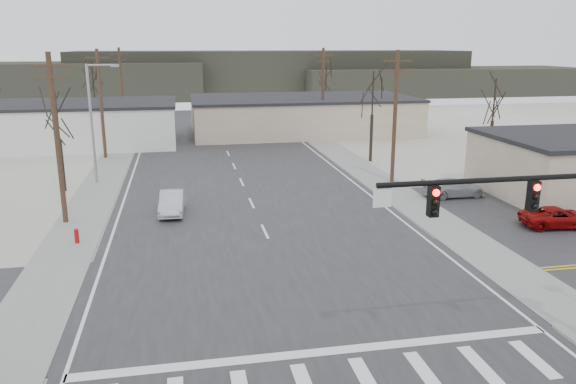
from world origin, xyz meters
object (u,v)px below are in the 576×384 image
car_parked_dark_a (535,186)px  car_parked_silver (454,188)px  car_far_a (269,133)px  traffic_signal_mast (559,221)px  fire_hydrant (77,236)px  car_parked_red (558,217)px  car_far_b (155,127)px  sedan_crossing (172,202)px

car_parked_dark_a → car_parked_silver: bearing=100.9°
car_parked_silver → car_parked_dark_a: bearing=-102.1°
car_far_a → car_parked_silver: car_far_a is taller
traffic_signal_mast → car_parked_silver: size_ratio=2.05×
traffic_signal_mast → car_far_a: size_ratio=1.77×
fire_hydrant → car_parked_red: (27.12, -2.38, 0.17)m
traffic_signal_mast → car_far_a: traffic_signal_mast is taller
car_far_a → traffic_signal_mast: bearing=93.8°
traffic_signal_mast → fire_hydrant: (-18.09, 14.20, -4.22)m
car_far_a → car_far_b: size_ratio=1.15×
car_far_b → car_parked_red: car_far_b is taller
car_far_b → car_parked_red: 47.58m
sedan_crossing → car_parked_silver: size_ratio=0.95×
car_far_a → sedan_crossing: bearing=69.2°
car_far_b → fire_hydrant: bearing=-114.0°
car_parked_dark_a → car_parked_silver: size_ratio=0.99×
car_far_a → fire_hydrant: bearing=64.4°
sedan_crossing → car_parked_silver: (19.33, 0.27, -0.06)m
car_far_a → car_parked_dark_a: (14.46, -27.56, -0.01)m
fire_hydrant → traffic_signal_mast: bearing=-38.1°
car_far_a → car_far_b: 14.51m
traffic_signal_mast → car_parked_silver: traffic_signal_mast is taller
car_far_a → car_far_b: car_far_b is taller
car_parked_dark_a → car_parked_silver: (-5.60, 1.01, -0.10)m
fire_hydrant → car_parked_red: car_parked_red is taller
traffic_signal_mast → car_parked_dark_a: bearing=57.0°
fire_hydrant → sedan_crossing: size_ratio=0.21×
sedan_crossing → car_far_b: bearing=96.7°
fire_hydrant → car_far_b: (2.70, 38.45, 0.34)m
fire_hydrant → car_far_b: bearing=86.0°
traffic_signal_mast → sedan_crossing: (-13.10, 18.93, -3.94)m
sedan_crossing → car_parked_silver: sedan_crossing is taller
car_far_b → car_parked_dark_a: bearing=-71.6°
fire_hydrant → car_far_a: size_ratio=0.17×
traffic_signal_mast → fire_hydrant: 23.39m
traffic_signal_mast → car_far_b: (-15.39, 52.65, -3.88)m
car_parked_dark_a → sedan_crossing: bearing=109.4°
car_parked_red → car_parked_dark_a: bearing=-16.6°
traffic_signal_mast → car_parked_red: size_ratio=2.13×
sedan_crossing → car_far_b: size_ratio=0.94×
car_far_a → car_parked_red: bearing=109.5°
traffic_signal_mast → sedan_crossing: traffic_signal_mast is taller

